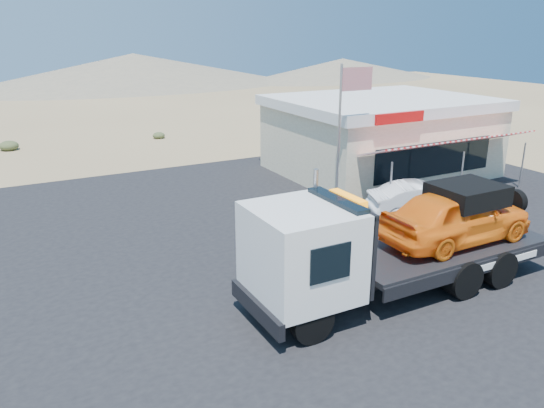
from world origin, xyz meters
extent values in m
plane|color=#88714D|center=(0.00, 0.00, 0.00)|extent=(120.00, 120.00, 0.00)
cube|color=black|center=(2.00, 3.00, 0.01)|extent=(32.00, 24.00, 0.02)
cylinder|color=black|center=(-1.31, -3.15, 0.58)|extent=(1.11, 0.33, 1.11)
cylinder|color=black|center=(-1.31, -0.93, 0.58)|extent=(1.11, 0.33, 1.11)
cylinder|color=black|center=(3.70, -3.15, 0.58)|extent=(1.11, 0.61, 1.11)
cylinder|color=black|center=(3.70, -0.93, 0.58)|extent=(1.11, 0.61, 1.11)
cylinder|color=black|center=(5.14, -3.15, 0.58)|extent=(1.11, 0.61, 1.11)
cylinder|color=black|center=(5.14, -0.93, 0.58)|extent=(1.11, 0.61, 1.11)
cube|color=black|center=(2.81, -2.04, 0.74)|extent=(9.12, 1.11, 0.33)
cube|color=white|center=(-0.98, -2.04, 1.91)|extent=(2.45, 2.61, 2.34)
cube|color=black|center=(0.08, -2.04, 2.69)|extent=(0.39, 2.22, 1.00)
cube|color=black|center=(0.42, -2.04, 1.86)|extent=(0.11, 2.45, 2.22)
cube|color=orange|center=(0.42, -2.04, 3.13)|extent=(0.28, 1.33, 0.17)
cube|color=black|center=(4.03, -2.04, 1.05)|extent=(6.67, 2.56, 0.17)
imported|color=orange|center=(4.48, -2.04, 1.97)|extent=(4.90, 1.97, 1.67)
cube|color=black|center=(4.81, -2.04, 2.60)|extent=(2.00, 1.67, 0.61)
imported|color=silver|center=(7.45, 2.39, 0.73)|extent=(4.57, 2.94, 1.42)
cube|color=beige|center=(10.50, 9.00, 1.72)|extent=(10.00, 8.00, 3.40)
cube|color=white|center=(10.50, 9.00, 3.67)|extent=(10.40, 8.40, 0.50)
cube|color=red|center=(8.00, 4.74, 3.67)|extent=(2.60, 0.12, 0.45)
cube|color=black|center=(10.50, 4.98, 1.52)|extent=(7.00, 0.06, 1.60)
cube|color=red|center=(10.50, 4.10, 2.47)|extent=(9.00, 1.73, 0.61)
cylinder|color=#99999E|center=(6.50, 3.30, 1.12)|extent=(0.08, 0.08, 2.20)
cylinder|color=#99999E|center=(10.50, 3.30, 1.12)|extent=(0.08, 0.08, 2.20)
cylinder|color=#99999E|center=(14.50, 3.30, 1.12)|extent=(0.08, 0.08, 2.20)
cylinder|color=#99999E|center=(4.70, 4.50, 3.02)|extent=(0.10, 0.10, 6.00)
cube|color=#B20C14|center=(5.45, 4.50, 5.42)|extent=(1.50, 0.02, 0.90)
ellipsoid|color=#3B4726|center=(-6.64, 24.05, 0.31)|extent=(1.16, 1.16, 0.63)
ellipsoid|color=#3B4726|center=(2.76, 23.26, 0.23)|extent=(0.85, 0.85, 0.46)
cone|color=#726B59|center=(10.00, 58.00, 2.10)|extent=(44.00, 44.00, 4.20)
cone|color=#726B59|center=(40.00, 54.00, 1.50)|extent=(32.00, 32.00, 3.00)
camera|label=1|loc=(-7.46, -12.61, 7.32)|focal=35.00mm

